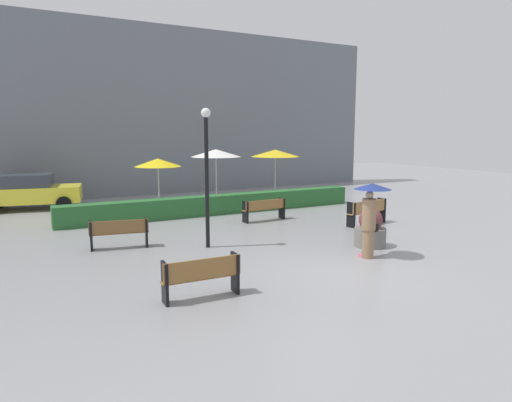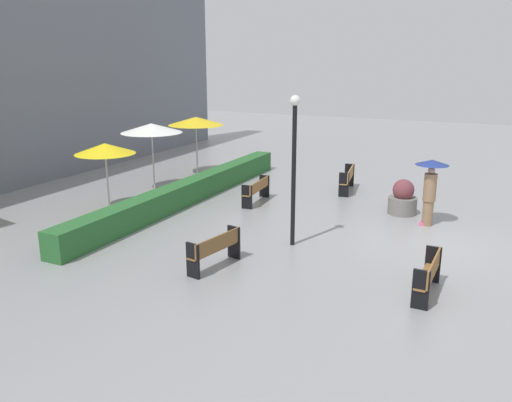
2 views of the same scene
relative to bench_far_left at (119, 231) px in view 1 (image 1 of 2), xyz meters
The scene contains 14 objects.
ground_plane 6.11m from the bench_far_left, 47.81° to the right, with size 60.00×60.00×0.00m, color gray.
bench_far_left is the anchor object (origin of this frame).
bench_back_row 6.05m from the bench_far_left, 15.67° to the left, with size 1.82×0.49×0.83m.
bench_near_left 4.98m from the bench_far_left, 82.44° to the right, with size 1.65×0.39×0.87m.
bench_far_right 8.85m from the bench_far_left, ahead, with size 1.88×0.65×0.92m.
pedestrian_with_umbrella 7.22m from the bench_far_left, 35.99° to the right, with size 1.00×1.00×2.04m.
planter_pot 7.46m from the bench_far_left, 26.22° to the right, with size 0.94×0.94×1.17m.
lamp_post 3.26m from the bench_far_left, 25.09° to the right, with size 0.28×0.28×4.09m.
patio_umbrella_yellow 6.69m from the bench_far_left, 63.65° to the left, with size 2.00×2.00×2.28m.
patio_umbrella_white 8.46m from the bench_far_left, 46.49° to the left, with size 2.32×2.32×2.62m.
patio_umbrella_yellow_far 10.88m from the bench_far_left, 34.06° to the left, with size 2.40×2.40×2.55m.
hedge_strip 6.25m from the bench_far_left, 38.50° to the left, with size 12.90×0.70×0.79m, color #28602D.
building_facade 12.84m from the bench_far_left, 70.43° to the left, with size 28.00×1.20×9.07m, color slate.
parked_car 9.07m from the bench_far_left, 103.44° to the left, with size 4.45×2.57×1.57m.
Camera 1 is at (-6.63, -8.73, 3.39)m, focal length 31.45 mm.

